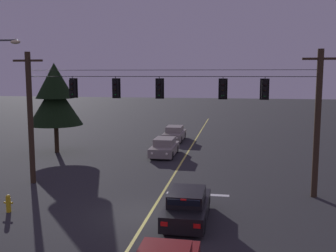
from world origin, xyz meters
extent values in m
plane|color=#28282B|center=(0.00, 0.00, 0.00)|extent=(180.00, 180.00, 0.00)
cube|color=#D1C64C|center=(0.00, 10.15, 0.00)|extent=(0.14, 60.00, 0.01)
cube|color=silver|center=(1.90, 3.55, 0.00)|extent=(3.40, 0.36, 0.01)
cylinder|color=#38281C|center=(-8.01, 4.15, 3.86)|extent=(0.32, 0.32, 7.72)
cube|color=#38281C|center=(-8.01, 4.15, 7.22)|extent=(1.80, 0.12, 0.12)
cylinder|color=slate|center=(-8.01, 4.15, 6.87)|extent=(0.12, 0.12, 0.18)
cylinder|color=#38281C|center=(8.01, 4.15, 3.86)|extent=(0.32, 0.32, 7.72)
cube|color=#38281C|center=(8.01, 4.15, 7.22)|extent=(1.80, 0.12, 0.12)
cylinder|color=slate|center=(8.01, 4.15, 6.87)|extent=(0.12, 0.12, 0.18)
cylinder|color=black|center=(0.00, 4.15, 6.32)|extent=(16.01, 0.03, 0.03)
cylinder|color=black|center=(0.00, 4.15, 6.67)|extent=(16.01, 0.02, 0.02)
cylinder|color=black|center=(-5.32, 4.15, 6.23)|extent=(0.04, 0.04, 0.18)
cube|color=black|center=(-5.32, 4.15, 5.66)|extent=(0.32, 0.26, 0.96)
cube|color=black|center=(-5.32, 4.29, 5.66)|extent=(0.48, 0.03, 1.12)
sphere|color=#380A0A|center=(-5.32, 3.99, 5.95)|extent=(0.17, 0.17, 0.17)
cylinder|color=black|center=(-5.32, 3.95, 5.99)|extent=(0.20, 0.10, 0.20)
sphere|color=#3D280A|center=(-5.32, 3.99, 5.66)|extent=(0.17, 0.17, 0.17)
cylinder|color=black|center=(-5.32, 3.95, 5.70)|extent=(0.20, 0.10, 0.20)
sphere|color=#1ED83F|center=(-5.32, 3.99, 5.37)|extent=(0.17, 0.17, 0.17)
cylinder|color=black|center=(-5.32, 3.95, 5.41)|extent=(0.20, 0.10, 0.20)
cylinder|color=black|center=(-2.79, 4.15, 6.23)|extent=(0.04, 0.04, 0.18)
cube|color=black|center=(-2.79, 4.15, 5.66)|extent=(0.32, 0.26, 0.96)
cube|color=black|center=(-2.79, 4.29, 5.66)|extent=(0.48, 0.03, 1.12)
sphere|color=#380A0A|center=(-2.79, 3.99, 5.95)|extent=(0.17, 0.17, 0.17)
cylinder|color=black|center=(-2.79, 3.95, 5.99)|extent=(0.20, 0.10, 0.20)
sphere|color=#3D280A|center=(-2.79, 3.99, 5.66)|extent=(0.17, 0.17, 0.17)
cylinder|color=black|center=(-2.79, 3.95, 5.70)|extent=(0.20, 0.10, 0.20)
sphere|color=#1ED83F|center=(-2.79, 3.99, 5.37)|extent=(0.17, 0.17, 0.17)
cylinder|color=black|center=(-2.79, 3.95, 5.41)|extent=(0.20, 0.10, 0.20)
cylinder|color=black|center=(-0.31, 4.15, 6.23)|extent=(0.04, 0.04, 0.18)
cube|color=black|center=(-0.31, 4.15, 5.66)|extent=(0.32, 0.26, 0.96)
cube|color=black|center=(-0.31, 4.29, 5.66)|extent=(0.48, 0.03, 1.12)
sphere|color=#380A0A|center=(-0.31, 3.99, 5.95)|extent=(0.17, 0.17, 0.17)
cylinder|color=black|center=(-0.31, 3.95, 5.99)|extent=(0.20, 0.10, 0.20)
sphere|color=#3D280A|center=(-0.31, 3.99, 5.66)|extent=(0.17, 0.17, 0.17)
cylinder|color=black|center=(-0.31, 3.95, 5.70)|extent=(0.20, 0.10, 0.20)
sphere|color=#1ED83F|center=(-0.31, 3.99, 5.37)|extent=(0.17, 0.17, 0.17)
cylinder|color=black|center=(-0.31, 3.95, 5.41)|extent=(0.20, 0.10, 0.20)
cylinder|color=black|center=(3.13, 4.15, 6.23)|extent=(0.04, 0.04, 0.18)
cube|color=black|center=(3.13, 4.15, 5.66)|extent=(0.32, 0.26, 0.96)
cube|color=black|center=(3.13, 4.29, 5.66)|extent=(0.48, 0.03, 1.12)
sphere|color=#380A0A|center=(3.13, 3.99, 5.95)|extent=(0.17, 0.17, 0.17)
cylinder|color=black|center=(3.13, 3.95, 5.99)|extent=(0.20, 0.10, 0.20)
sphere|color=#3D280A|center=(3.13, 3.99, 5.66)|extent=(0.17, 0.17, 0.17)
cylinder|color=black|center=(3.13, 3.95, 5.70)|extent=(0.20, 0.10, 0.20)
sphere|color=#1ED83F|center=(3.13, 3.99, 5.37)|extent=(0.17, 0.17, 0.17)
cylinder|color=black|center=(3.13, 3.95, 5.41)|extent=(0.20, 0.10, 0.20)
cylinder|color=black|center=(5.30, 4.15, 6.23)|extent=(0.04, 0.04, 0.18)
cube|color=black|center=(5.30, 4.15, 5.66)|extent=(0.32, 0.26, 0.96)
cube|color=black|center=(5.30, 4.29, 5.66)|extent=(0.48, 0.03, 1.12)
sphere|color=#380A0A|center=(5.30, 3.99, 5.95)|extent=(0.17, 0.17, 0.17)
cylinder|color=black|center=(5.30, 3.95, 5.99)|extent=(0.20, 0.10, 0.20)
sphere|color=#3D280A|center=(5.30, 3.99, 5.66)|extent=(0.17, 0.17, 0.17)
cylinder|color=black|center=(5.30, 3.95, 5.70)|extent=(0.20, 0.10, 0.20)
sphere|color=#1ED83F|center=(5.30, 3.99, 5.37)|extent=(0.17, 0.17, 0.17)
cylinder|color=black|center=(5.30, 3.95, 5.41)|extent=(0.20, 0.10, 0.20)
cube|color=black|center=(1.79, -0.29, 0.51)|extent=(1.80, 4.30, 0.68)
cube|color=black|center=(1.79, -0.41, 1.12)|extent=(1.51, 2.15, 0.54)
cube|color=black|center=(1.79, 0.53, 1.12)|extent=(1.40, 0.21, 0.48)
cube|color=black|center=(1.79, -1.47, 1.12)|extent=(1.37, 0.18, 0.46)
cylinder|color=black|center=(1.00, 1.04, 0.32)|extent=(0.22, 0.64, 0.64)
cylinder|color=black|center=(2.59, 1.04, 0.32)|extent=(0.22, 0.64, 0.64)
cylinder|color=black|center=(1.00, -1.62, 0.32)|extent=(0.22, 0.64, 0.64)
cylinder|color=black|center=(2.59, -1.62, 0.32)|extent=(0.22, 0.64, 0.64)
cube|color=red|center=(1.15, -2.46, 0.61)|extent=(0.28, 0.03, 0.18)
cube|color=red|center=(2.44, -2.46, 0.61)|extent=(0.28, 0.03, 0.18)
cube|color=red|center=(1.79, -1.58, 1.35)|extent=(0.24, 0.04, 0.06)
cube|color=gray|center=(-1.69, 13.33, 0.51)|extent=(1.80, 4.30, 0.68)
cube|color=gray|center=(-1.69, 13.45, 1.12)|extent=(1.51, 2.15, 0.54)
cube|color=black|center=(-1.69, 12.51, 1.12)|extent=(1.40, 0.21, 0.48)
cube|color=black|center=(-1.69, 14.51, 1.12)|extent=(1.37, 0.18, 0.46)
cylinder|color=black|center=(-0.90, 11.99, 0.32)|extent=(0.22, 0.64, 0.64)
cylinder|color=black|center=(-2.49, 11.99, 0.32)|extent=(0.22, 0.64, 0.64)
cylinder|color=black|center=(-0.90, 14.66, 0.32)|extent=(0.22, 0.64, 0.64)
cylinder|color=black|center=(-2.49, 14.66, 0.32)|extent=(0.22, 0.64, 0.64)
sphere|color=white|center=(-1.14, 11.16, 0.57)|extent=(0.20, 0.20, 0.20)
sphere|color=white|center=(-2.25, 11.16, 0.57)|extent=(0.20, 0.20, 0.20)
cube|color=gray|center=(-2.00, 20.58, 0.51)|extent=(1.80, 4.30, 0.68)
cube|color=gray|center=(-2.00, 20.70, 1.12)|extent=(1.51, 2.15, 0.54)
cube|color=black|center=(-2.00, 19.76, 1.12)|extent=(1.40, 0.21, 0.48)
cube|color=black|center=(-2.00, 21.76, 1.12)|extent=(1.37, 0.18, 0.46)
cylinder|color=black|center=(-1.21, 19.24, 0.32)|extent=(0.22, 0.64, 0.64)
cylinder|color=black|center=(-2.79, 19.24, 0.32)|extent=(0.22, 0.64, 0.64)
cylinder|color=black|center=(-1.21, 21.91, 0.32)|extent=(0.22, 0.64, 0.64)
cylinder|color=black|center=(-2.79, 21.91, 0.32)|extent=(0.22, 0.64, 0.64)
sphere|color=white|center=(-1.44, 18.41, 0.57)|extent=(0.20, 0.20, 0.20)
sphere|color=white|center=(-2.56, 18.41, 0.57)|extent=(0.20, 0.20, 0.20)
cube|color=black|center=(1.84, -5.68, 1.12)|extent=(1.40, 0.21, 0.48)
cylinder|color=#4C4F54|center=(-8.54, 2.41, 8.23)|extent=(1.80, 0.10, 0.10)
ellipsoid|color=beige|center=(-7.69, 2.41, 8.13)|extent=(0.56, 0.30, 0.22)
cylinder|color=#332316|center=(-10.72, 13.06, 1.32)|extent=(0.36, 0.36, 2.63)
cone|color=black|center=(-10.72, 13.06, 4.06)|extent=(4.40, 4.40, 3.52)
cone|color=black|center=(-10.72, 13.06, 5.93)|extent=(3.08, 3.08, 2.86)
cylinder|color=gold|center=(-6.61, -0.71, 0.35)|extent=(0.22, 0.22, 0.70)
sphere|color=gold|center=(-6.61, -0.71, 0.73)|extent=(0.22, 0.22, 0.22)
cylinder|color=gold|center=(-6.77, -0.71, 0.45)|extent=(0.12, 0.09, 0.09)
cylinder|color=gold|center=(-6.45, -0.71, 0.45)|extent=(0.12, 0.09, 0.09)
camera|label=1|loc=(3.79, -16.97, 6.44)|focal=41.97mm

